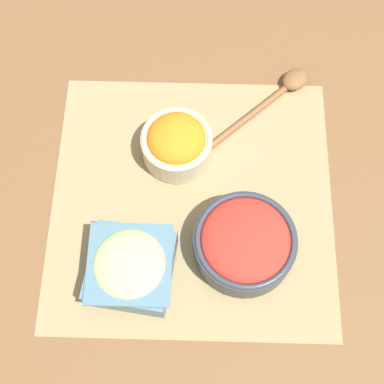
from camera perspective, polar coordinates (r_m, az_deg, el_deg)
name	(u,v)px	position (r m, az deg, el deg)	size (l,w,h in m)	color
ground_plane	(192,200)	(0.91, 0.00, -0.82)	(3.00, 3.00, 0.00)	brown
placemat	(192,199)	(0.91, 0.00, -0.78)	(0.48, 0.47, 0.00)	#937F56
carrot_bowl	(177,143)	(0.91, -1.65, 5.26)	(0.12, 0.12, 0.08)	beige
tomato_bowl	(245,242)	(0.85, 5.65, -5.37)	(0.16, 0.16, 0.07)	#333842
cucumber_bowl	(130,267)	(0.84, -6.58, -7.93)	(0.14, 0.14, 0.07)	slate
wooden_spoon	(278,93)	(1.01, 9.12, 10.34)	(0.20, 0.19, 0.02)	brown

